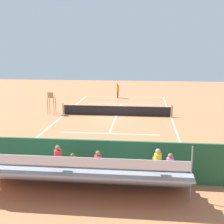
{
  "coord_description": "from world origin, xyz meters",
  "views": [
    {
      "loc": [
        -2.48,
        27.34,
        6.25
      ],
      "look_at": [
        0.0,
        4.0,
        1.2
      ],
      "focal_mm": 48.28,
      "sensor_mm": 36.0,
      "label": 1
    }
  ],
  "objects_px": {
    "bleacher_stand": "(88,173)",
    "courtside_bench": "(145,165)",
    "tennis_racket": "(113,98)",
    "tennis_net": "(117,110)",
    "equipment_bag": "(116,172)",
    "tennis_player": "(118,90)",
    "umpire_chair": "(51,101)",
    "tennis_ball_near": "(114,101)"
  },
  "relations": [
    {
      "from": "tennis_net",
      "to": "tennis_ball_near",
      "type": "xyz_separation_m",
      "value": [
        0.96,
        -7.81,
        -0.47
      ]
    },
    {
      "from": "tennis_net",
      "to": "tennis_racket",
      "type": "relative_size",
      "value": 17.57
    },
    {
      "from": "equipment_bag",
      "to": "tennis_racket",
      "type": "height_order",
      "value": "equipment_bag"
    },
    {
      "from": "tennis_player",
      "to": "tennis_net",
      "type": "bearing_deg",
      "value": 94.32
    },
    {
      "from": "bleacher_stand",
      "to": "tennis_player",
      "type": "height_order",
      "value": "bleacher_stand"
    },
    {
      "from": "bleacher_stand",
      "to": "courtside_bench",
      "type": "distance_m",
      "value": 3.26
    },
    {
      "from": "equipment_bag",
      "to": "tennis_player",
      "type": "relative_size",
      "value": 0.47
    },
    {
      "from": "bleacher_stand",
      "to": "courtside_bench",
      "type": "relative_size",
      "value": 5.03
    },
    {
      "from": "tennis_net",
      "to": "tennis_ball_near",
      "type": "distance_m",
      "value": 7.88
    },
    {
      "from": "tennis_player",
      "to": "tennis_racket",
      "type": "distance_m",
      "value": 1.19
    },
    {
      "from": "courtside_bench",
      "to": "tennis_player",
      "type": "bearing_deg",
      "value": -81.71
    },
    {
      "from": "tennis_player",
      "to": "tennis_ball_near",
      "type": "xyz_separation_m",
      "value": [
        0.21,
        2.17,
        -0.98
      ]
    },
    {
      "from": "courtside_bench",
      "to": "equipment_bag",
      "type": "height_order",
      "value": "courtside_bench"
    },
    {
      "from": "umpire_chair",
      "to": "equipment_bag",
      "type": "height_order",
      "value": "umpire_chair"
    },
    {
      "from": "tennis_player",
      "to": "tennis_racket",
      "type": "height_order",
      "value": "tennis_player"
    },
    {
      "from": "tennis_player",
      "to": "tennis_ball_near",
      "type": "distance_m",
      "value": 2.39
    },
    {
      "from": "tennis_racket",
      "to": "bleacher_stand",
      "type": "bearing_deg",
      "value": 93.47
    },
    {
      "from": "tennis_ball_near",
      "to": "tennis_net",
      "type": "bearing_deg",
      "value": 97.04
    },
    {
      "from": "equipment_bag",
      "to": "tennis_net",
      "type": "bearing_deg",
      "value": -84.91
    },
    {
      "from": "bleacher_stand",
      "to": "equipment_bag",
      "type": "distance_m",
      "value": 2.34
    },
    {
      "from": "bleacher_stand",
      "to": "umpire_chair",
      "type": "relative_size",
      "value": 4.23
    },
    {
      "from": "bleacher_stand",
      "to": "equipment_bag",
      "type": "xyz_separation_m",
      "value": [
        -1.04,
        -1.96,
        -0.75
      ]
    },
    {
      "from": "bleacher_stand",
      "to": "tennis_player",
      "type": "relative_size",
      "value": 4.7
    },
    {
      "from": "tennis_net",
      "to": "equipment_bag",
      "type": "distance_m",
      "value": 13.46
    },
    {
      "from": "tennis_net",
      "to": "tennis_player",
      "type": "relative_size",
      "value": 5.35
    },
    {
      "from": "umpire_chair",
      "to": "tennis_ball_near",
      "type": "xyz_separation_m",
      "value": [
        -5.24,
        -7.89,
        -1.28
      ]
    },
    {
      "from": "umpire_chair",
      "to": "tennis_racket",
      "type": "height_order",
      "value": "umpire_chair"
    },
    {
      "from": "umpire_chair",
      "to": "tennis_racket",
      "type": "relative_size",
      "value": 3.65
    },
    {
      "from": "tennis_net",
      "to": "bleacher_stand",
      "type": "height_order",
      "value": "bleacher_stand"
    },
    {
      "from": "tennis_net",
      "to": "equipment_bag",
      "type": "relative_size",
      "value": 11.44
    },
    {
      "from": "tennis_net",
      "to": "umpire_chair",
      "type": "relative_size",
      "value": 4.81
    },
    {
      "from": "courtside_bench",
      "to": "tennis_racket",
      "type": "bearing_deg",
      "value": -80.15
    },
    {
      "from": "tennis_racket",
      "to": "equipment_bag",
      "type": "bearing_deg",
      "value": 96.31
    },
    {
      "from": "tennis_racket",
      "to": "umpire_chair",
      "type": "bearing_deg",
      "value": 63.93
    },
    {
      "from": "umpire_chair",
      "to": "courtside_bench",
      "type": "xyz_separation_m",
      "value": [
        -8.83,
        13.19,
        -0.76
      ]
    },
    {
      "from": "umpire_chair",
      "to": "tennis_player",
      "type": "relative_size",
      "value": 1.11
    },
    {
      "from": "bleacher_stand",
      "to": "tennis_player",
      "type": "xyz_separation_m",
      "value": [
        0.91,
        -25.33,
        0.08
      ]
    },
    {
      "from": "courtside_bench",
      "to": "tennis_player",
      "type": "relative_size",
      "value": 0.93
    },
    {
      "from": "equipment_bag",
      "to": "tennis_racket",
      "type": "xyz_separation_m",
      "value": [
        2.56,
        -23.19,
        -0.16
      ]
    },
    {
      "from": "bleacher_stand",
      "to": "umpire_chair",
      "type": "height_order",
      "value": "bleacher_stand"
    },
    {
      "from": "tennis_racket",
      "to": "tennis_ball_near",
      "type": "distance_m",
      "value": 2.02
    },
    {
      "from": "tennis_net",
      "to": "bleacher_stand",
      "type": "distance_m",
      "value": 15.36
    }
  ]
}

